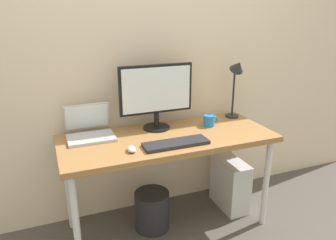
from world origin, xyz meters
The scene contains 11 objects.
ground_plane centered at (0.00, 0.00, 0.00)m, with size 6.00×6.00×0.00m, color #4C4742.
back_wall centered at (0.00, 0.37, 1.30)m, with size 4.40×0.04×2.60m, color beige.
desk centered at (0.00, 0.00, 0.67)m, with size 1.51×0.62×0.74m.
monitor centered at (-0.02, 0.18, 1.01)m, with size 0.55×0.20×0.48m.
laptop centered at (-0.51, 0.20, 0.80)m, with size 0.32×0.29×0.22m.
desk_lamp centered at (0.65, 0.18, 1.09)m, with size 0.11×0.16×0.49m.
keyboard centered at (-0.01, -0.17, 0.75)m, with size 0.44×0.14×0.02m, color #232328.
mouse centered at (-0.31, -0.16, 0.76)m, with size 0.06×0.09×0.03m, color silver.
coffee_mug centered at (0.37, 0.08, 0.78)m, with size 0.12×0.08×0.09m.
computer_tower centered at (0.57, 0.05, 0.21)m, with size 0.18×0.36×0.42m, color silver.
wastebasket centered at (-0.13, 0.01, 0.15)m, with size 0.26×0.26×0.30m, color #232328.
Camera 1 is at (-0.79, -1.99, 1.59)m, focal length 34.91 mm.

